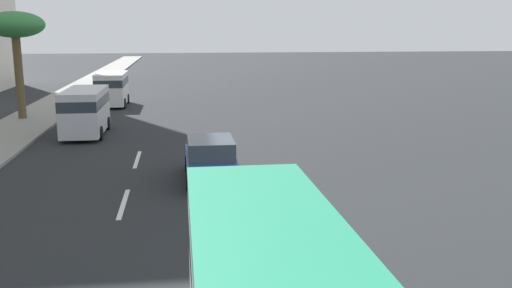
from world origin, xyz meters
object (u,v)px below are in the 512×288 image
object	(u,v)px
van_second	(85,109)
palm_tree	(15,28)
van_third	(112,87)
car_lead	(211,160)

from	to	relation	value
van_second	palm_tree	distance (m)	8.41
van_third	palm_tree	bearing A→B (deg)	-38.98
van_second	van_third	world-z (taller)	van_second
car_lead	van_second	distance (m)	11.69
van_second	van_third	xyz separation A→B (m)	(11.46, -0.09, -0.01)
palm_tree	van_third	bearing A→B (deg)	-38.98
car_lead	van_third	bearing A→B (deg)	15.64
van_third	car_lead	bearing A→B (deg)	15.64
car_lead	palm_tree	world-z (taller)	palm_tree
van_second	van_third	bearing A→B (deg)	179.55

